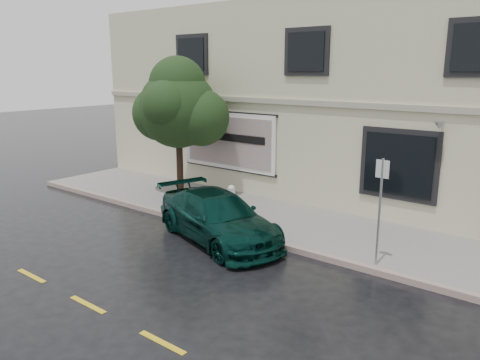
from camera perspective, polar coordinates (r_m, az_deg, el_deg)
The scene contains 10 objects.
ground at distance 12.36m, azimuth -4.42°, elevation -8.83°, with size 90.00×90.00×0.00m, color black.
sidewalk at distance 14.74m, azimuth 4.13°, elevation -4.79°, with size 20.00×3.50×0.15m, color gray.
curb at distance 13.40m, azimuth -0.08°, elevation -6.65°, with size 20.00×0.18×0.16m, color gray.
road_marking at distance 10.30m, azimuth -18.06°, elevation -14.23°, with size 19.00×0.12×0.01m, color gold.
building at distance 19.09m, azimuth 14.13°, elevation 9.49°, with size 20.00×8.12×7.00m.
billboard at distance 17.46m, azimuth -1.43°, elevation 4.78°, with size 4.30×0.16×2.20m.
car at distance 12.99m, azimuth -2.72°, elevation -4.55°, with size 2.03×4.59×1.34m, color #072C26.
street_tree at distance 16.85m, azimuth -7.55°, elevation 8.56°, with size 2.77×2.77×4.53m.
fire_hydrant at distance 15.26m, azimuth -1.04°, elevation -2.21°, with size 0.35×0.33×0.85m.
sign_pole at distance 11.21m, azimuth 16.71°, elevation -2.60°, with size 0.32×0.06×2.56m.
Camera 1 is at (7.76, -8.41, 4.67)m, focal length 35.00 mm.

